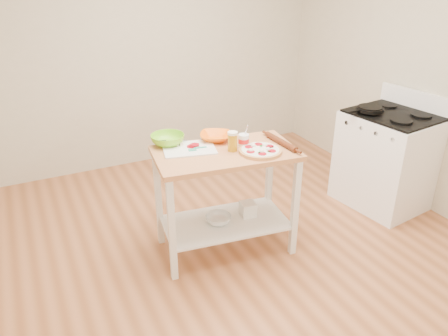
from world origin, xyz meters
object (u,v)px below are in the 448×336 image
pizza (260,150)px  cutting_board (189,148)px  knife (166,141)px  beer_pint (233,141)px  shelf_bin (248,209)px  orange_bowl (215,137)px  green_bowl (168,140)px  yogurt_tub (244,140)px  spatula (197,149)px  prep_island (225,180)px  rolling_pin (281,142)px  gas_stove (386,159)px  shelf_glass_bowl (218,219)px  skillet (369,109)px

pizza → cutting_board: (-0.47, 0.30, -0.01)m
knife → beer_pint: (0.41, -0.37, 0.06)m
beer_pint → shelf_bin: size_ratio=1.26×
cutting_board → orange_bowl: 0.28m
knife → beer_pint: 0.56m
cutting_board → green_bowl: bearing=138.4°
yogurt_tub → spatula: bearing=166.1°
cutting_board → shelf_bin: (0.46, -0.16, -0.59)m
prep_island → spatula: bearing=151.8°
rolling_pin → green_bowl: bearing=153.8°
gas_stove → rolling_pin: gas_stove is taller
rolling_pin → shelf_glass_bowl: bearing=170.7°
prep_island → knife: (-0.36, 0.35, 0.27)m
prep_island → shelf_bin: 0.39m
gas_stove → shelf_glass_bowl: bearing=172.5°
gas_stove → pizza: 1.60m
green_bowl → pizza: bearing=-38.4°
orange_bowl → shelf_bin: bearing=-51.1°
pizza → shelf_glass_bowl: (-0.29, 0.15, -0.62)m
cutting_board → rolling_pin: rolling_pin is taller
knife → beer_pint: size_ratio=1.70×
orange_bowl → beer_pint: bearing=-84.2°
green_bowl → knife: bearing=101.8°
orange_bowl → rolling_pin: 0.53m
shelf_glass_bowl → prep_island: bearing=-5.0°
yogurt_tub → shelf_bin: size_ratio=1.49×
gas_stove → shelf_bin: (-1.55, -0.01, -0.15)m
cutting_board → orange_bowl: size_ratio=1.82×
shelf_glass_bowl → spatula: bearing=143.3°
gas_stove → orange_bowl: size_ratio=4.42×
cutting_board → rolling_pin: 0.74m
knife → gas_stove: bearing=12.1°
knife → shelf_glass_bowl: size_ratio=1.23×
prep_island → gas_stove: bearing=0.3°
cutting_board → knife: cutting_board is taller
beer_pint → shelf_bin: bearing=6.8°
skillet → green_bowl: size_ratio=1.47×
cutting_board → yogurt_tub: size_ratio=2.52×
prep_island → beer_pint: size_ratio=7.54×
gas_stove → shelf_bin: bearing=172.8°
prep_island → rolling_pin: bearing=-9.9°
skillet → pizza: skillet is taller
prep_island → yogurt_tub: (0.17, 0.02, 0.31)m
spatula → shelf_bin: bearing=-5.4°
skillet → pizza: size_ratio=1.19×
orange_bowl → shelf_bin: size_ratio=2.05×
knife → yogurt_tub: 0.63m
pizza → gas_stove: bearing=5.6°
knife → shelf_glass_bowl: 0.77m
yogurt_tub → shelf_glass_bowl: (-0.23, -0.01, -0.66)m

